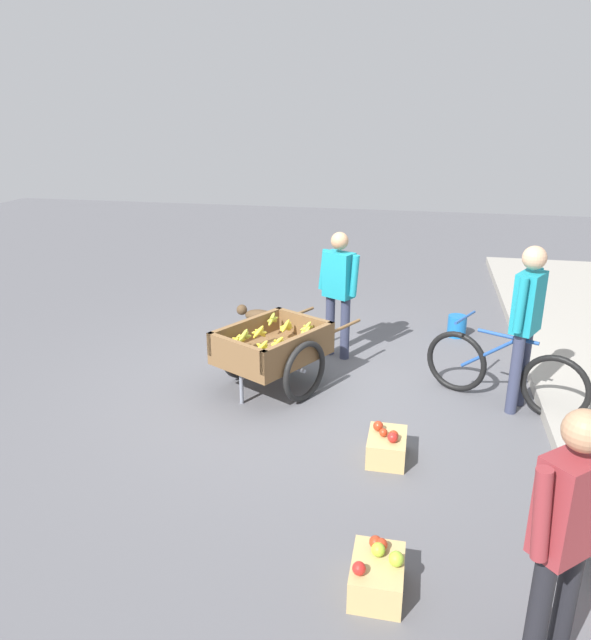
% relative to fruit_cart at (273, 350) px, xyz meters
% --- Properties ---
extents(ground_plane, '(24.00, 24.00, 0.00)m').
position_rel_fruit_cart_xyz_m(ground_plane, '(-0.18, 0.37, -0.44)').
color(ground_plane, '#56565B').
extents(fruit_cart, '(1.81, 1.45, 0.71)m').
position_rel_fruit_cart_xyz_m(fruit_cart, '(0.00, 0.00, 0.00)').
color(fruit_cart, brown).
rests_on(fruit_cart, ground).
extents(vendor_person, '(0.34, 0.50, 1.51)m').
position_rel_fruit_cart_xyz_m(vendor_person, '(-1.01, 0.54, 0.46)').
color(vendor_person, '#333851').
rests_on(vendor_person, ground).
extents(bicycle, '(0.81, 1.51, 0.85)m').
position_rel_fruit_cart_xyz_m(bicycle, '(-0.12, 2.34, -0.09)').
color(bicycle, black).
rests_on(bicycle, ground).
extents(cyclist_person, '(0.47, 0.33, 1.65)m').
position_rel_fruit_cart_xyz_m(cyclist_person, '(-0.05, 2.47, 0.56)').
color(cyclist_person, '#333851').
rests_on(cyclist_person, ground).
extents(dog, '(0.25, 0.67, 0.40)m').
position_rel_fruit_cart_xyz_m(dog, '(-1.47, -0.57, -0.17)').
color(dog, '#4C3823').
rests_on(dog, ground).
extents(plastic_bucket, '(0.24, 0.24, 0.28)m').
position_rel_fruit_cart_xyz_m(plastic_bucket, '(-2.00, 1.98, -0.30)').
color(plastic_bucket, '#1966B2').
rests_on(plastic_bucket, ground).
extents(apple_crate, '(0.44, 0.32, 0.31)m').
position_rel_fruit_cart_xyz_m(apple_crate, '(1.13, 1.28, -0.32)').
color(apple_crate, tan).
rests_on(apple_crate, ground).
extents(mixed_fruit_crate, '(0.44, 0.32, 0.31)m').
position_rel_fruit_cart_xyz_m(mixed_fruit_crate, '(2.65, 1.33, -0.31)').
color(mixed_fruit_crate, tan).
rests_on(mixed_fruit_crate, ground).
extents(bystander_person, '(0.38, 0.44, 1.54)m').
position_rel_fruit_cart_xyz_m(bystander_person, '(2.99, 2.24, 0.48)').
color(bystander_person, black).
rests_on(bystander_person, ground).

